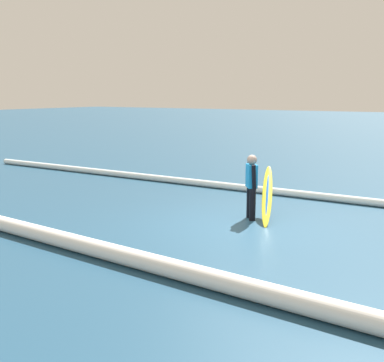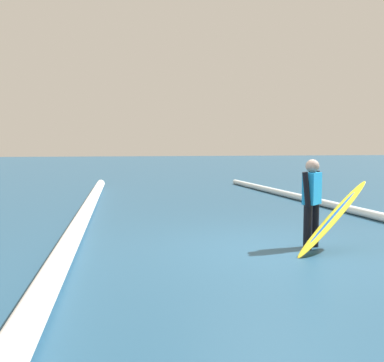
{
  "view_description": "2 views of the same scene",
  "coord_description": "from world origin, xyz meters",
  "views": [
    {
      "loc": [
        -4.73,
        9.22,
        2.8
      ],
      "look_at": [
        0.51,
        0.99,
        1.07
      ],
      "focal_mm": 46.35,
      "sensor_mm": 36.0,
      "label": 1
    },
    {
      "loc": [
        -6.65,
        2.87,
        1.67
      ],
      "look_at": [
        0.19,
        1.31,
        1.12
      ],
      "focal_mm": 41.82,
      "sensor_mm": 36.0,
      "label": 2
    }
  ],
  "objects": [
    {
      "name": "surfboard",
      "position": [
        -0.3,
        -0.88,
        0.54
      ],
      "size": [
        0.83,
        1.61,
        1.13
      ],
      "color": "yellow",
      "rests_on": "ground_plane"
    },
    {
      "name": "wave_crest_foreground",
      "position": [
        2.71,
        -3.44,
        0.1
      ],
      "size": [
        18.97,
        0.32,
        0.2
      ],
      "primitive_type": "cylinder",
      "rotation": [
        0.0,
        1.57,
        0.01
      ],
      "color": "white",
      "rests_on": "ground_plane"
    },
    {
      "name": "wave_crest_midground",
      "position": [
        2.82,
        3.06,
        0.15
      ],
      "size": [
        18.18,
        1.5,
        0.3
      ],
      "primitive_type": "cylinder",
      "rotation": [
        0.0,
        1.57,
        -0.07
      ],
      "color": "white",
      "rests_on": "ground_plane"
    },
    {
      "name": "surfer",
      "position": [
        -0.02,
        -0.65,
        0.82
      ],
      "size": [
        0.37,
        0.46,
        1.46
      ],
      "rotation": [
        0.0,
        0.0,
        2.26
      ],
      "color": "black",
      "rests_on": "ground_plane"
    },
    {
      "name": "ground_plane",
      "position": [
        0.0,
        0.0,
        0.0
      ],
      "size": [
        137.03,
        137.03,
        0.0
      ],
      "primitive_type": "plane",
      "color": "navy"
    }
  ]
}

